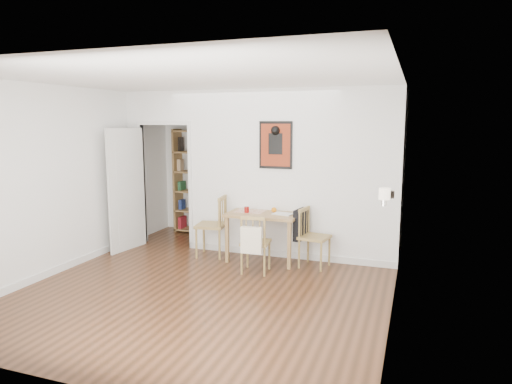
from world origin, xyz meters
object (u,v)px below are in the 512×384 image
at_px(dining_table, 264,219).
at_px(fireplace, 388,246).
at_px(chair_front, 255,243).
at_px(orange_fruit, 274,210).
at_px(ceramic_jar_b, 391,195).
at_px(bookshelf, 196,182).
at_px(notebook, 283,214).
at_px(red_glass, 247,210).
at_px(ceramic_jar_a, 386,194).
at_px(chair_right, 313,237).
at_px(mantel_lamp, 384,195).
at_px(chair_left, 211,226).

distance_m(dining_table, fireplace, 2.05).
height_order(chair_front, orange_fruit, chair_front).
bearing_deg(fireplace, ceramic_jar_b, 90.26).
xyz_separation_m(bookshelf, notebook, (2.10, -1.30, -0.23)).
height_order(dining_table, red_glass, red_glass).
xyz_separation_m(dining_table, notebook, (0.30, -0.00, 0.10)).
relative_size(notebook, ceramic_jar_a, 2.30).
bearing_deg(bookshelf, notebook, -31.80).
distance_m(chair_right, bookshelf, 2.96).
bearing_deg(dining_table, notebook, -0.60).
bearing_deg(dining_table, ceramic_jar_b, -17.00).
relative_size(orange_fruit, notebook, 0.29).
bearing_deg(ceramic_jar_b, chair_right, 154.96).
bearing_deg(mantel_lamp, notebook, 142.93).
xyz_separation_m(chair_left, red_glass, (0.61, -0.03, 0.30)).
bearing_deg(orange_fruit, dining_table, -150.17).
relative_size(chair_right, bookshelf, 0.44).
bearing_deg(bookshelf, orange_fruit, -32.27).
bearing_deg(dining_table, red_glass, -160.98).
bearing_deg(ceramic_jar_b, red_glass, 167.02).
bearing_deg(chair_left, dining_table, 3.57).
bearing_deg(dining_table, fireplace, -24.47).
distance_m(fireplace, notebook, 1.78).
distance_m(chair_right, ceramic_jar_b, 1.42).
distance_m(chair_right, ceramic_jar_a, 1.43).
relative_size(chair_right, mantel_lamp, 4.29).
bearing_deg(mantel_lamp, red_glass, 152.73).
distance_m(fireplace, ceramic_jar_b, 0.65).
bearing_deg(fireplace, dining_table, 155.53).
height_order(chair_right, orange_fruit, chair_right).
height_order(fireplace, ceramic_jar_a, ceramic_jar_a).
distance_m(bookshelf, orange_fruit, 2.30).
bearing_deg(chair_right, orange_fruit, 167.53).
height_order(orange_fruit, ceramic_jar_b, ceramic_jar_b).
xyz_separation_m(chair_right, ceramic_jar_b, (1.09, -0.51, 0.75)).
distance_m(bookshelf, fireplace, 4.26).
height_order(chair_right, bookshelf, bookshelf).
relative_size(orange_fruit, mantel_lamp, 0.40).
bearing_deg(dining_table, orange_fruit, 29.83).
relative_size(dining_table, bookshelf, 0.55).
height_order(fireplace, ceramic_jar_b, ceramic_jar_b).
bearing_deg(chair_front, dining_table, 97.18).
relative_size(chair_left, fireplace, 0.77).
xyz_separation_m(dining_table, red_glass, (-0.24, -0.08, 0.14)).
distance_m(dining_table, bookshelf, 2.24).
distance_m(chair_front, red_glass, 0.69).
bearing_deg(ceramic_jar_b, chair_front, -179.87).
distance_m(bookshelf, ceramic_jar_a, 4.13).
bearing_deg(orange_fruit, chair_front, -95.65).
height_order(chair_right, ceramic_jar_a, ceramic_jar_a).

